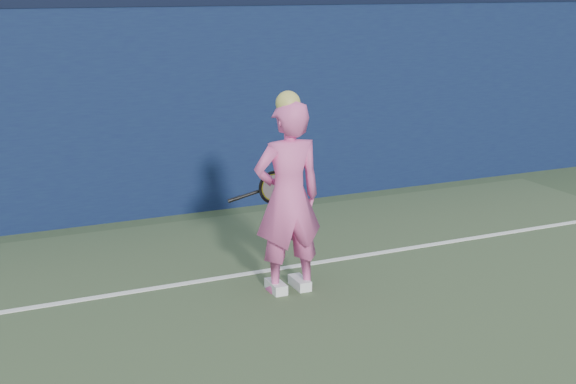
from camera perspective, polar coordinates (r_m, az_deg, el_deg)
name	(u,v)px	position (r m, az deg, el deg)	size (l,w,h in m)	color
backstop_wall	(137,114)	(9.76, -10.70, 5.48)	(24.00, 0.40, 2.50)	#0C1439
wall_cap	(131,2)	(9.64, -11.07, 13.13)	(24.00, 0.42, 0.10)	black
player	(288,197)	(7.21, 0.00, -0.37)	(0.65, 0.43, 1.85)	#DF579D
racket	(271,188)	(7.57, -1.22, 0.26)	(0.59, 0.18, 0.32)	black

